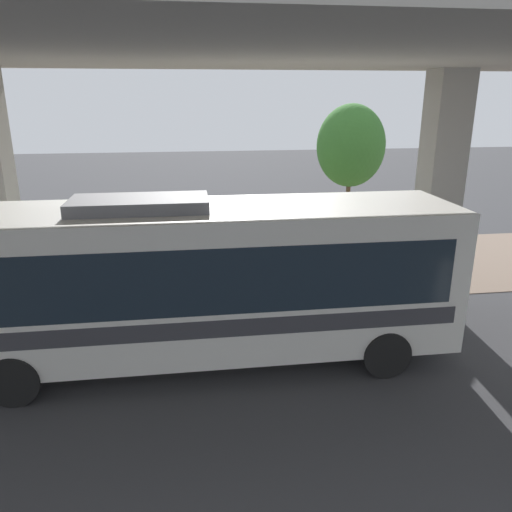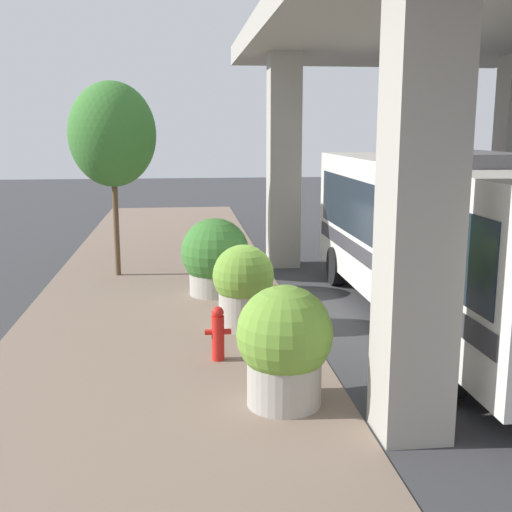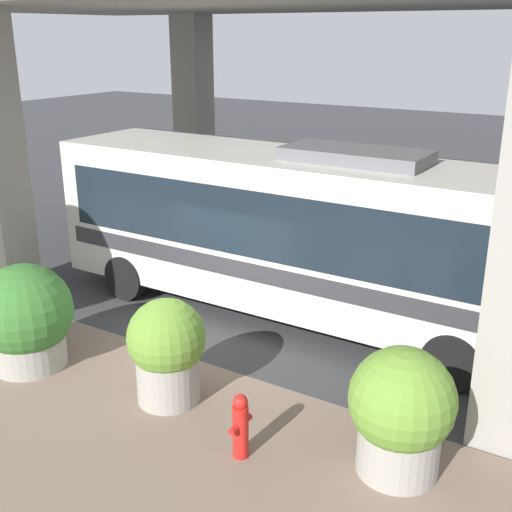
% 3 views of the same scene
% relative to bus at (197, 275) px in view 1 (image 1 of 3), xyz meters
% --- Properties ---
extents(ground_plane, '(80.00, 80.00, 0.00)m').
position_rel_bus_xyz_m(ground_plane, '(-2.68, 0.88, -1.96)').
color(ground_plane, '#38383A').
rests_on(ground_plane, ground).
extents(sidewalk_strip, '(6.00, 40.00, 0.02)m').
position_rel_bus_xyz_m(sidewalk_strip, '(-5.68, 0.88, -1.95)').
color(sidewalk_strip, '#7A6656').
rests_on(sidewalk_strip, ground).
extents(overpass, '(9.40, 18.85, 6.73)m').
position_rel_bus_xyz_m(overpass, '(1.32, 0.88, 3.94)').
color(overpass, '#9E998E').
rests_on(overpass, ground).
extents(bus, '(2.66, 10.68, 3.62)m').
position_rel_bus_xyz_m(bus, '(0.00, 0.00, 0.00)').
color(bus, silver).
rests_on(bus, ground).
extents(fire_hydrant, '(0.46, 0.22, 0.99)m').
position_rel_bus_xyz_m(fire_hydrant, '(-4.57, -1.51, -1.46)').
color(fire_hydrant, red).
rests_on(fire_hydrant, ground).
extents(planter_front, '(1.41, 1.41, 1.82)m').
position_rel_bus_xyz_m(planter_front, '(-3.71, -3.47, -1.03)').
color(planter_front, '#9E998E').
rests_on(planter_front, ground).
extents(planter_middle, '(1.25, 1.25, 1.74)m').
position_rel_bus_xyz_m(planter_middle, '(-3.95, 0.28, -1.05)').
color(planter_middle, '#9E998E').
rests_on(planter_middle, ground).
extents(planter_back, '(1.66, 1.66, 1.90)m').
position_rel_bus_xyz_m(planter_back, '(-4.37, 3.09, -1.03)').
color(planter_back, '#9E998E').
rests_on(planter_back, ground).
extents(street_tree_near, '(2.33, 2.33, 5.27)m').
position_rel_bus_xyz_m(street_tree_near, '(-6.95, 5.48, 1.90)').
color(street_tree_near, brown).
rests_on(street_tree_near, ground).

